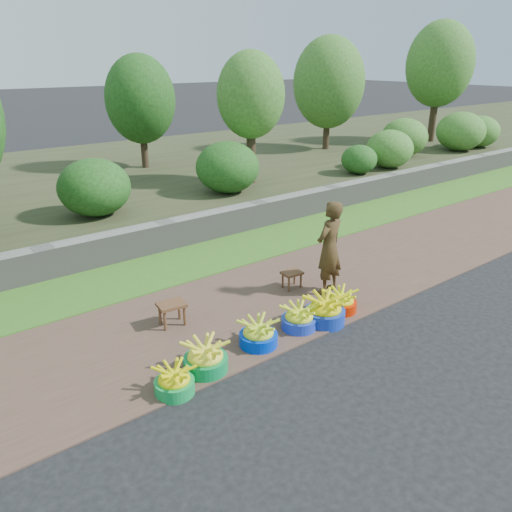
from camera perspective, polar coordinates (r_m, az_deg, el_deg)
ground_plane at (r=6.65m, az=6.95°, el=-9.34°), size 120.00×120.00×0.00m
dirt_shoulder at (r=7.46m, az=0.25°, el=-5.39°), size 80.00×2.50×0.02m
grass_verge at (r=8.98m, az=-7.61°, el=-0.65°), size 80.00×1.50×0.04m
retaining_wall at (r=9.59m, az=-10.26°, el=2.30°), size 80.00×0.35×0.55m
earth_bank at (r=13.98m, az=-19.80°, el=7.43°), size 80.00×10.00×0.50m
basin_a at (r=5.65m, az=-9.32°, el=-13.95°), size 0.44×0.44×0.33m
basin_b at (r=5.93m, az=-5.80°, el=-11.56°), size 0.52×0.52×0.39m
basin_c at (r=6.37m, az=0.27°, el=-8.96°), size 0.49×0.49×0.37m
basin_d at (r=6.76m, az=4.94°, el=-7.12°), size 0.48×0.48×0.36m
basin_e at (r=6.94m, az=7.89°, el=-6.20°), size 0.56×0.56×0.42m
basin_f at (r=7.28m, az=9.66°, el=-5.20°), size 0.46×0.46×0.34m
stool_left at (r=6.85m, az=-9.61°, el=-5.85°), size 0.40×0.33×0.32m
stool_right at (r=7.85m, az=4.12°, el=-2.19°), size 0.32×0.26×0.27m
vendor_woman at (r=7.58m, az=8.37°, el=0.92°), size 0.59×0.45×1.45m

